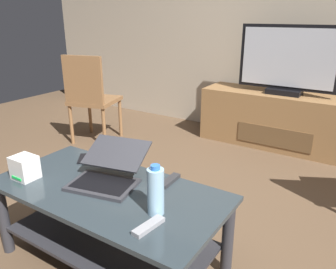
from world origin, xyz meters
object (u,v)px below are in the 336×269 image
object	(u,v)px
router_box	(25,167)
coffee_table	(109,212)
media_cabinet	(281,120)
cell_phone	(85,159)
tv_remote	(170,181)
laptop	(109,171)
soundbar_remote	(149,226)
television	(288,62)
side_chair	(90,95)
water_bottle_near	(156,191)

from	to	relation	value
router_box	coffee_table	bearing A→B (deg)	18.59
media_cabinet	cell_phone	world-z (taller)	media_cabinet
tv_remote	cell_phone	bearing A→B (deg)	-178.89
laptop	soundbar_remote	xyz separation A→B (m)	(0.42, -0.23, -0.05)
router_box	tv_remote	distance (m)	0.78
laptop	router_box	size ratio (longest dim) A/B	3.52
media_cabinet	television	size ratio (longest dim) A/B	1.72
side_chair	soundbar_remote	bearing A→B (deg)	-39.00
television	cell_phone	distance (m)	2.18
television	router_box	xyz separation A→B (m)	(-0.74, -2.38, -0.35)
side_chair	water_bottle_near	world-z (taller)	side_chair
soundbar_remote	cell_phone	bearing A→B (deg)	161.93
media_cabinet	side_chair	distance (m)	1.96
laptop	water_bottle_near	bearing A→B (deg)	-16.57
tv_remote	router_box	bearing A→B (deg)	-152.85
cell_phone	router_box	bearing A→B (deg)	-141.72
laptop	side_chair	bearing A→B (deg)	138.11
television	cell_phone	world-z (taller)	television
water_bottle_near	cell_phone	size ratio (longest dim) A/B	1.67
coffee_table	television	size ratio (longest dim) A/B	1.32
laptop	router_box	world-z (taller)	laptop
coffee_table	router_box	size ratio (longest dim) A/B	9.59
coffee_table	laptop	bearing A→B (deg)	126.35
router_box	tv_remote	bearing A→B (deg)	29.12
media_cabinet	tv_remote	distance (m)	2.03
laptop	cell_phone	world-z (taller)	laptop
coffee_table	laptop	world-z (taller)	laptop
water_bottle_near	cell_phone	xyz separation A→B (m)	(-0.70, 0.24, -0.11)
television	laptop	xyz separation A→B (m)	(-0.34, -2.16, -0.35)
media_cabinet	cell_phone	size ratio (longest dim) A/B	11.44
side_chair	water_bottle_near	xyz separation A→B (m)	(1.73, -1.33, 0.06)
media_cabinet	laptop	bearing A→B (deg)	-98.87
side_chair	cell_phone	size ratio (longest dim) A/B	6.60
water_bottle_near	cell_phone	distance (m)	0.75
side_chair	tv_remote	distance (m)	1.94
cell_phone	water_bottle_near	bearing A→B (deg)	-57.21
coffee_table	cell_phone	xyz separation A→B (m)	(-0.37, 0.20, 0.15)
television	tv_remote	bearing A→B (deg)	-91.71
coffee_table	soundbar_remote	world-z (taller)	soundbar_remote
coffee_table	side_chair	world-z (taller)	side_chair
laptop	tv_remote	xyz separation A→B (m)	(0.28, 0.16, -0.05)
cell_phone	soundbar_remote	world-z (taller)	soundbar_remote
tv_remote	water_bottle_near	bearing A→B (deg)	-71.56
cell_phone	soundbar_remote	xyz separation A→B (m)	(0.74, -0.35, 0.01)
television	laptop	size ratio (longest dim) A/B	2.07
router_box	television	bearing A→B (deg)	72.70
side_chair	soundbar_remote	distance (m)	2.28
router_box	laptop	bearing A→B (deg)	28.66
side_chair	cell_phone	xyz separation A→B (m)	(1.03, -1.08, -0.05)
laptop	soundbar_remote	size ratio (longest dim) A/B	2.81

